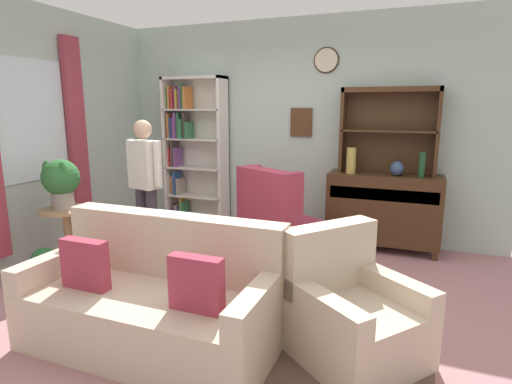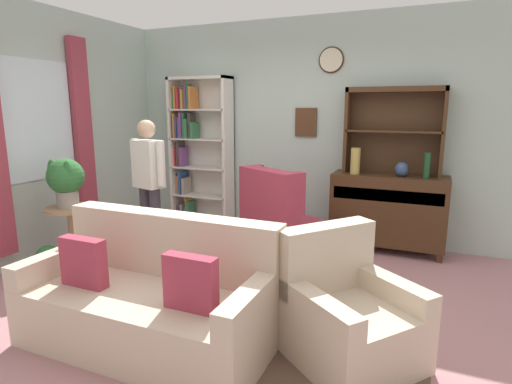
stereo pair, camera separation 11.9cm
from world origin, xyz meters
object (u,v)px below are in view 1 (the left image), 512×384
object	(u,v)px
bookshelf	(191,152)
book_stack	(215,258)
vase_tall	(351,161)
sideboard	(383,208)
vase_round	(397,168)
sideboard_hutch	(389,119)
person_reading	(145,180)
couch_floral	(155,302)
wingback_chair	(280,227)
bottle_wine	(422,165)
potted_plant_small	(45,262)
potted_plant_large	(60,180)
coffee_table	(214,265)
plant_stand	(68,231)
armchair_floral	(351,316)

from	to	relation	value
bookshelf	book_stack	bearing A→B (deg)	-55.84
bookshelf	vase_tall	xyz separation A→B (m)	(2.26, -0.16, -0.00)
sideboard	vase_round	bearing A→B (deg)	-27.17
sideboard_hutch	person_reading	xyz separation A→B (m)	(-2.42, -1.42, -0.65)
vase_tall	couch_floral	xyz separation A→B (m)	(-0.96, -2.64, -0.76)
couch_floral	wingback_chair	bearing A→B (deg)	80.78
bottle_wine	potted_plant_small	distance (m)	4.08
vase_tall	potted_plant_large	distance (m)	3.22
coffee_table	book_stack	bearing A→B (deg)	-51.64
vase_tall	potted_plant_small	xyz separation A→B (m)	(-2.58, -2.15, -0.87)
bottle_wine	plant_stand	world-z (taller)	bottle_wine
vase_tall	bottle_wine	size ratio (longest dim) A/B	1.07
potted_plant_large	person_reading	xyz separation A→B (m)	(0.66, 0.53, -0.05)
potted_plant_large	plant_stand	bearing A→B (deg)	48.83
vase_round	potted_plant_small	xyz separation A→B (m)	(-3.10, -2.16, -0.80)
bookshelf	coffee_table	xyz separation A→B (m)	(1.42, -2.10, -0.72)
potted_plant_large	book_stack	xyz separation A→B (m)	(1.91, -0.25, -0.50)
bookshelf	plant_stand	bearing A→B (deg)	-102.32
bottle_wine	wingback_chair	size ratio (longest dim) A/B	0.27
plant_stand	coffee_table	bearing A→B (deg)	-6.07
vase_tall	coffee_table	world-z (taller)	vase_tall
sideboard_hutch	couch_floral	distance (m)	3.37
potted_plant_large	book_stack	bearing A→B (deg)	-7.45
wingback_chair	potted_plant_small	xyz separation A→B (m)	(-1.94, -1.43, -0.18)
bottle_wine	person_reading	distance (m)	3.07
wingback_chair	plant_stand	size ratio (longest dim) A/B	1.67
vase_round	wingback_chair	world-z (taller)	vase_round
vase_round	book_stack	bearing A→B (deg)	-122.78
couch_floral	potted_plant_small	bearing A→B (deg)	163.17
wingback_chair	vase_tall	bearing A→B (deg)	47.82
vase_tall	book_stack	world-z (taller)	vase_tall
wingback_chair	coffee_table	bearing A→B (deg)	-99.10
person_reading	potted_plant_small	bearing A→B (deg)	-121.00
couch_floral	book_stack	world-z (taller)	couch_floral
couch_floral	vase_round	bearing A→B (deg)	60.85
person_reading	book_stack	world-z (taller)	person_reading
coffee_table	couch_floral	bearing A→B (deg)	-99.45
sideboard_hutch	vase_tall	distance (m)	0.65
sideboard	armchair_floral	size ratio (longest dim) A/B	1.21
plant_stand	person_reading	xyz separation A→B (m)	(0.65, 0.52, 0.51)
bookshelf	couch_floral	bearing A→B (deg)	-65.07
bookshelf	couch_floral	world-z (taller)	bookshelf
sideboard	plant_stand	bearing A→B (deg)	-149.27
bottle_wine	potted_plant_small	xyz separation A→B (m)	(-3.36, -2.14, -0.86)
armchair_floral	book_stack	distance (m)	1.22
vase_round	armchair_floral	xyz separation A→B (m)	(-0.13, -2.30, -0.72)
sideboard	armchair_floral	distance (m)	2.38
sideboard	vase_round	xyz separation A→B (m)	(0.13, -0.07, 0.50)
vase_tall	armchair_floral	distance (m)	2.45
sideboard_hutch	book_stack	world-z (taller)	sideboard_hutch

